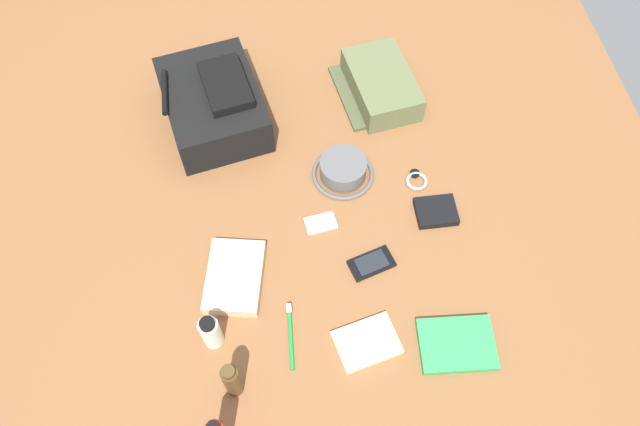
{
  "coord_description": "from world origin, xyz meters",
  "views": [
    {
      "loc": [
        -0.82,
        0.12,
        1.47
      ],
      "look_at": [
        0.0,
        0.0,
        0.04
      ],
      "focal_mm": 34.75,
      "sensor_mm": 36.0,
      "label": 1
    }
  ],
  "objects_px": {
    "backpack": "(214,104)",
    "media_player": "(321,223)",
    "bucket_hat": "(343,170)",
    "wallet": "(436,212)",
    "toiletry_pouch": "(380,85)",
    "folded_towel": "(235,277)",
    "cologne_bottle": "(232,380)",
    "paperback_novel": "(457,345)",
    "notepad": "(367,342)",
    "wristwatch": "(416,180)",
    "toothpaste_tube": "(211,332)",
    "cell_phone": "(371,263)",
    "toothbrush": "(290,332)"
  },
  "relations": [
    {
      "from": "toothpaste_tube",
      "to": "wristwatch",
      "type": "distance_m",
      "value": 0.71
    },
    {
      "from": "wallet",
      "to": "folded_towel",
      "type": "xyz_separation_m",
      "value": [
        -0.12,
        0.56,
        0.01
      ]
    },
    {
      "from": "toiletry_pouch",
      "to": "wristwatch",
      "type": "relative_size",
      "value": 4.19
    },
    {
      "from": "bucket_hat",
      "to": "cologne_bottle",
      "type": "height_order",
      "value": "cologne_bottle"
    },
    {
      "from": "paperback_novel",
      "to": "folded_towel",
      "type": "relative_size",
      "value": 0.97
    },
    {
      "from": "bucket_hat",
      "to": "toothbrush",
      "type": "distance_m",
      "value": 0.49
    },
    {
      "from": "bucket_hat",
      "to": "wallet",
      "type": "distance_m",
      "value": 0.28
    },
    {
      "from": "bucket_hat",
      "to": "folded_towel",
      "type": "relative_size",
      "value": 0.89
    },
    {
      "from": "cell_phone",
      "to": "media_player",
      "type": "bearing_deg",
      "value": 39.46
    },
    {
      "from": "bucket_hat",
      "to": "wallet",
      "type": "relative_size",
      "value": 1.61
    },
    {
      "from": "toothpaste_tube",
      "to": "wallet",
      "type": "xyz_separation_m",
      "value": [
        0.27,
        -0.62,
        -0.04
      ]
    },
    {
      "from": "bucket_hat",
      "to": "media_player",
      "type": "height_order",
      "value": "bucket_hat"
    },
    {
      "from": "toothbrush",
      "to": "paperback_novel",
      "type": "bearing_deg",
      "value": -102.95
    },
    {
      "from": "paperback_novel",
      "to": "wristwatch",
      "type": "xyz_separation_m",
      "value": [
        0.48,
        -0.01,
        -0.0
      ]
    },
    {
      "from": "folded_towel",
      "to": "wallet",
      "type": "bearing_deg",
      "value": -77.99
    },
    {
      "from": "toiletry_pouch",
      "to": "media_player",
      "type": "relative_size",
      "value": 3.31
    },
    {
      "from": "backpack",
      "to": "toiletry_pouch",
      "type": "height_order",
      "value": "backpack"
    },
    {
      "from": "bucket_hat",
      "to": "paperback_novel",
      "type": "xyz_separation_m",
      "value": [
        -0.53,
        -0.19,
        -0.02
      ]
    },
    {
      "from": "wristwatch",
      "to": "notepad",
      "type": "height_order",
      "value": "notepad"
    },
    {
      "from": "backpack",
      "to": "wristwatch",
      "type": "height_order",
      "value": "backpack"
    },
    {
      "from": "toiletry_pouch",
      "to": "folded_towel",
      "type": "xyz_separation_m",
      "value": [
        -0.56,
        0.49,
        -0.02
      ]
    },
    {
      "from": "paperback_novel",
      "to": "cell_phone",
      "type": "relative_size",
      "value": 1.5
    },
    {
      "from": "cologne_bottle",
      "to": "cell_phone",
      "type": "relative_size",
      "value": 1.11
    },
    {
      "from": "paperback_novel",
      "to": "notepad",
      "type": "distance_m",
      "value": 0.22
    },
    {
      "from": "backpack",
      "to": "notepad",
      "type": "distance_m",
      "value": 0.82
    },
    {
      "from": "cell_phone",
      "to": "toothbrush",
      "type": "bearing_deg",
      "value": 123.57
    },
    {
      "from": "wristwatch",
      "to": "notepad",
      "type": "bearing_deg",
      "value": 153.32
    },
    {
      "from": "toiletry_pouch",
      "to": "notepad",
      "type": "bearing_deg",
      "value": 166.9
    },
    {
      "from": "cologne_bottle",
      "to": "toothpaste_tube",
      "type": "distance_m",
      "value": 0.13
    },
    {
      "from": "toothpaste_tube",
      "to": "cologne_bottle",
      "type": "bearing_deg",
      "value": -160.94
    },
    {
      "from": "cologne_bottle",
      "to": "backpack",
      "type": "bearing_deg",
      "value": -0.42
    },
    {
      "from": "folded_towel",
      "to": "toiletry_pouch",
      "type": "bearing_deg",
      "value": -41.02
    },
    {
      "from": "toiletry_pouch",
      "to": "wallet",
      "type": "distance_m",
      "value": 0.45
    },
    {
      "from": "toiletry_pouch",
      "to": "bucket_hat",
      "type": "relative_size",
      "value": 1.68
    },
    {
      "from": "bucket_hat",
      "to": "media_player",
      "type": "distance_m",
      "value": 0.17
    },
    {
      "from": "paperback_novel",
      "to": "notepad",
      "type": "height_order",
      "value": "paperback_novel"
    },
    {
      "from": "wristwatch",
      "to": "notepad",
      "type": "relative_size",
      "value": 0.47
    },
    {
      "from": "toiletry_pouch",
      "to": "toothpaste_tube",
      "type": "relative_size",
      "value": 2.49
    },
    {
      "from": "bucket_hat",
      "to": "wristwatch",
      "type": "xyz_separation_m",
      "value": [
        -0.05,
        -0.2,
        -0.02
      ]
    },
    {
      "from": "cologne_bottle",
      "to": "toothbrush",
      "type": "distance_m",
      "value": 0.2
    },
    {
      "from": "backpack",
      "to": "media_player",
      "type": "relative_size",
      "value": 4.39
    },
    {
      "from": "bucket_hat",
      "to": "notepad",
      "type": "relative_size",
      "value": 1.18
    },
    {
      "from": "paperback_novel",
      "to": "wristwatch",
      "type": "height_order",
      "value": "paperback_novel"
    },
    {
      "from": "backpack",
      "to": "toothpaste_tube",
      "type": "xyz_separation_m",
      "value": [
        -0.69,
        0.05,
        -0.01
      ]
    },
    {
      "from": "bucket_hat",
      "to": "toiletry_pouch",
      "type": "bearing_deg",
      "value": -29.77
    },
    {
      "from": "toothbrush",
      "to": "folded_towel",
      "type": "relative_size",
      "value": 0.84
    },
    {
      "from": "cologne_bottle",
      "to": "toothpaste_tube",
      "type": "xyz_separation_m",
      "value": [
        0.13,
        0.04,
        -0.01
      ]
    },
    {
      "from": "paperback_novel",
      "to": "wristwatch",
      "type": "distance_m",
      "value": 0.48
    },
    {
      "from": "toiletry_pouch",
      "to": "bucket_hat",
      "type": "height_order",
      "value": "toiletry_pouch"
    },
    {
      "from": "cologne_bottle",
      "to": "paperback_novel",
      "type": "xyz_separation_m",
      "value": [
        0.02,
        -0.54,
        -0.06
      ]
    }
  ]
}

